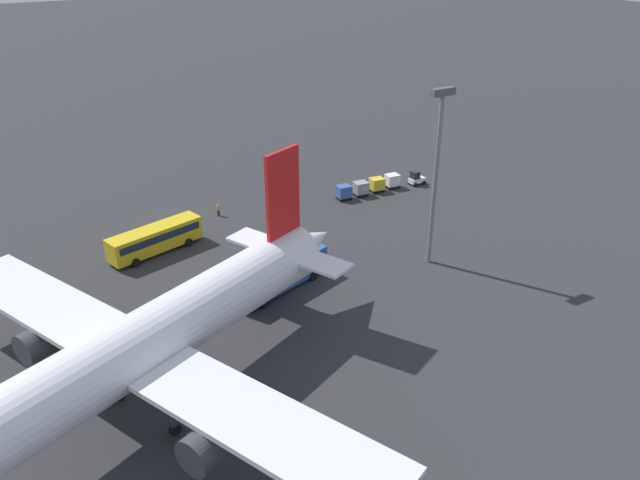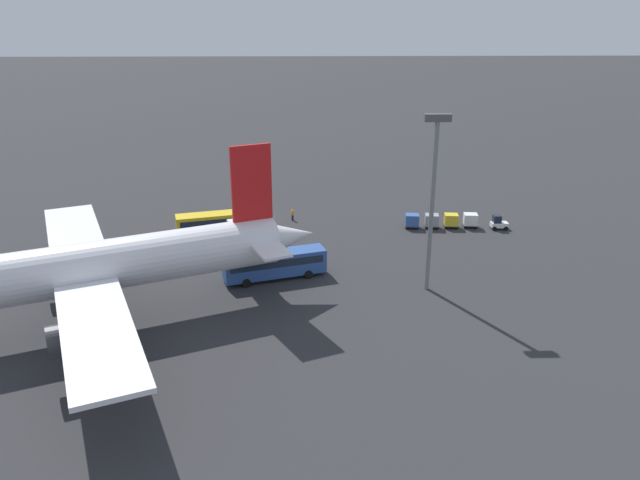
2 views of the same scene
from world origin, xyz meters
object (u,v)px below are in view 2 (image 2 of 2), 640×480
object	(u,v)px
worker_person	(293,215)
airplane	(66,272)
baggage_tug	(498,223)
cargo_cart_grey	(432,220)
cargo_cart_blue	(412,220)
shuttle_bus_near	(218,222)
cargo_cart_white	(470,220)
cargo_cart_yellow	(451,220)
shuttle_bus_far	(275,263)

from	to	relation	value
worker_person	airplane	bearing A→B (deg)	57.56
baggage_tug	cargo_cart_grey	world-z (taller)	baggage_tug
cargo_cart_grey	cargo_cart_blue	world-z (taller)	same
airplane	baggage_tug	size ratio (longest dim) A/B	20.76
shuttle_bus_near	cargo_cart_white	size ratio (longest dim) A/B	5.47
airplane	worker_person	distance (m)	39.83
cargo_cart_yellow	cargo_cart_blue	distance (m)	5.67
cargo_cart_blue	shuttle_bus_far	bearing A→B (deg)	41.76
cargo_cart_blue	baggage_tug	bearing A→B (deg)	176.71
shuttle_bus_near	cargo_cart_yellow	world-z (taller)	shuttle_bus_near
shuttle_bus_near	cargo_cart_yellow	bearing A→B (deg)	169.19
shuttle_bus_near	cargo_cart_white	world-z (taller)	shuttle_bus_near
baggage_tug	worker_person	xyz separation A→B (m)	(29.78, -4.56, -0.07)
airplane	cargo_cart_grey	bearing A→B (deg)	-167.52
shuttle_bus_near	cargo_cart_blue	xyz separation A→B (m)	(-27.70, -2.12, -0.72)
baggage_tug	worker_person	bearing A→B (deg)	-9.26
airplane	baggage_tug	bearing A→B (deg)	-173.46
airplane	cargo_cart_yellow	bearing A→B (deg)	-169.25
cargo_cart_yellow	cargo_cart_grey	world-z (taller)	same
cargo_cart_yellow	shuttle_bus_far	bearing A→B (deg)	34.50
airplane	cargo_cart_yellow	world-z (taller)	airplane
shuttle_bus_near	cargo_cart_grey	world-z (taller)	shuttle_bus_near
baggage_tug	cargo_cart_yellow	xyz separation A→B (m)	(6.73, -0.69, 0.25)
shuttle_bus_near	baggage_tug	bearing A→B (deg)	167.61
shuttle_bus_near	cargo_cart_grey	bearing A→B (deg)	169.42
cargo_cart_white	cargo_cart_yellow	size ratio (longest dim) A/B	1.00
airplane	shuttle_bus_near	xyz separation A→B (m)	(-10.83, -27.31, -4.53)
shuttle_bus_near	shuttle_bus_far	world-z (taller)	shuttle_bus_far
shuttle_bus_far	worker_person	size ratio (longest dim) A/B	7.11
shuttle_bus_far	baggage_tug	xyz separation A→B (m)	(-31.52, -16.36, -1.00)
cargo_cart_white	cargo_cart_yellow	distance (m)	2.84
shuttle_bus_near	airplane	bearing A→B (deg)	53.97
shuttle_bus_near	cargo_cart_blue	size ratio (longest dim) A/B	5.47
worker_person	cargo_cart_grey	world-z (taller)	cargo_cart_grey
worker_person	cargo_cart_yellow	distance (m)	23.38
cargo_cart_white	cargo_cart_grey	world-z (taller)	same
shuttle_bus_near	cargo_cart_blue	bearing A→B (deg)	169.98
worker_person	cargo_cart_grey	size ratio (longest dim) A/B	0.81
baggage_tug	cargo_cart_yellow	size ratio (longest dim) A/B	1.12
shuttle_bus_far	cargo_cart_blue	size ratio (longest dim) A/B	5.74
airplane	cargo_cart_white	distance (m)	55.77
airplane	cargo_cart_grey	xyz separation A→B (m)	(-41.37, -29.35, -5.26)
baggage_tug	cargo_cart_grey	size ratio (longest dim) A/B	1.12
shuttle_bus_far	cargo_cart_blue	xyz separation A→B (m)	(-19.12, -17.07, -0.75)
shuttle_bus_far	airplane	bearing A→B (deg)	15.19
baggage_tug	cargo_cart_blue	bearing A→B (deg)	-3.84
airplane	cargo_cart_yellow	xyz separation A→B (m)	(-44.21, -29.41, -5.26)
airplane	baggage_tug	distance (m)	58.73
airplane	shuttle_bus_near	bearing A→B (deg)	-134.51
shuttle_bus_far	worker_person	xyz separation A→B (m)	(-1.74, -20.92, -1.07)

